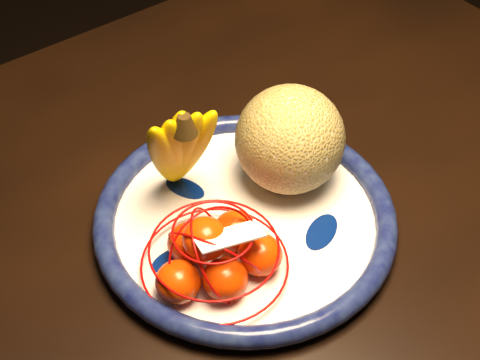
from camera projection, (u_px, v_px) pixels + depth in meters
dining_table at (149, 280)px, 0.90m from camera, size 1.40×0.85×0.70m
fruit_bowl at (245, 219)px, 0.85m from camera, size 0.35×0.35×0.03m
cantaloupe at (290, 139)px, 0.85m from camera, size 0.13×0.13×0.13m
banana_bunch at (178, 146)px, 0.82m from camera, size 0.11×0.10×0.16m
mandarin_bag at (215, 254)px, 0.78m from camera, size 0.21×0.21×0.10m
price_tag at (230, 236)px, 0.74m from camera, size 0.08×0.04×0.01m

